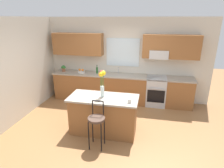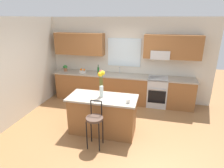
% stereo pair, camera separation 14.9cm
% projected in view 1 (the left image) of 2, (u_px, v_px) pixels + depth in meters
% --- Properties ---
extents(ground_plane, '(14.00, 14.00, 0.00)m').
position_uv_depth(ground_plane, '(110.00, 128.00, 4.84)').
color(ground_plane, olive).
extents(wall_left, '(0.12, 4.60, 2.70)m').
position_uv_depth(wall_left, '(21.00, 69.00, 5.17)').
color(wall_left, beige).
rests_on(wall_left, ground).
extents(back_wall_assembly, '(5.60, 0.50, 2.70)m').
position_uv_depth(back_wall_assembly, '(123.00, 55.00, 6.17)').
color(back_wall_assembly, beige).
rests_on(back_wall_assembly, ground).
extents(counter_run, '(4.56, 0.64, 0.92)m').
position_uv_depth(counter_run, '(121.00, 88.00, 6.25)').
color(counter_run, brown).
rests_on(counter_run, ground).
extents(sink_faucet, '(0.02, 0.13, 0.23)m').
position_uv_depth(sink_faucet, '(118.00, 69.00, 6.21)').
color(sink_faucet, '#B7BABC').
rests_on(sink_faucet, counter_run).
extents(oven_range, '(0.60, 0.64, 0.92)m').
position_uv_depth(oven_range, '(156.00, 91.00, 6.01)').
color(oven_range, '#B7BABC').
rests_on(oven_range, ground).
extents(kitchen_island, '(1.62, 0.75, 0.92)m').
position_uv_depth(kitchen_island, '(104.00, 115.00, 4.54)').
color(kitchen_island, brown).
rests_on(kitchen_island, ground).
extents(bar_stool_near, '(0.36, 0.36, 1.04)m').
position_uv_depth(bar_stool_near, '(97.00, 121.00, 3.94)').
color(bar_stool_near, black).
rests_on(bar_stool_near, ground).
extents(flower_vase, '(0.17, 0.17, 0.63)m').
position_uv_depth(flower_vase, '(102.00, 79.00, 4.28)').
color(flower_vase, silver).
rests_on(flower_vase, kitchen_island).
extents(mug_ceramic, '(0.08, 0.08, 0.09)m').
position_uv_depth(mug_ceramic, '(130.00, 101.00, 4.09)').
color(mug_ceramic, silver).
rests_on(mug_ceramic, kitchen_island).
extents(fruit_bowl_oranges, '(0.24, 0.24, 0.13)m').
position_uv_depth(fruit_bowl_oranges, '(81.00, 71.00, 6.35)').
color(fruit_bowl_oranges, silver).
rests_on(fruit_bowl_oranges, counter_run).
extents(bottle_olive_oil, '(0.06, 0.06, 0.29)m').
position_uv_depth(bottle_olive_oil, '(97.00, 70.00, 6.22)').
color(bottle_olive_oil, '#1E5923').
rests_on(bottle_olive_oil, counter_run).
extents(potted_plant_small, '(0.17, 0.11, 0.22)m').
position_uv_depth(potted_plant_small, '(64.00, 68.00, 6.45)').
color(potted_plant_small, '#9E5B3D').
rests_on(potted_plant_small, counter_run).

